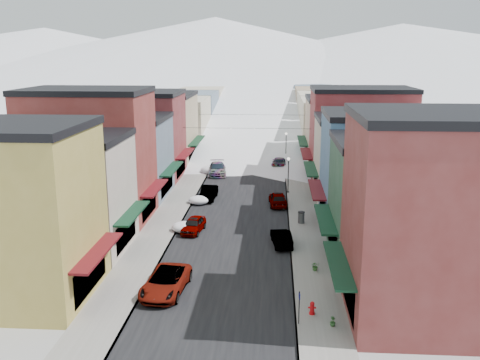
# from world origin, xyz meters

# --- Properties ---
(ground) EXTENTS (600.00, 600.00, 0.00)m
(ground) POSITION_xyz_m (0.00, 0.00, 0.00)
(ground) COLOR gray
(ground) RESTS_ON ground
(road) EXTENTS (10.00, 160.00, 0.01)m
(road) POSITION_xyz_m (0.00, 60.00, 0.01)
(road) COLOR black
(road) RESTS_ON ground
(sidewalk_left) EXTENTS (3.20, 160.00, 0.15)m
(sidewalk_left) POSITION_xyz_m (-6.60, 60.00, 0.07)
(sidewalk_left) COLOR gray
(sidewalk_left) RESTS_ON ground
(sidewalk_right) EXTENTS (3.20, 160.00, 0.15)m
(sidewalk_right) POSITION_xyz_m (6.60, 60.00, 0.07)
(sidewalk_right) COLOR gray
(sidewalk_right) RESTS_ON ground
(curb_left) EXTENTS (0.10, 160.00, 0.15)m
(curb_left) POSITION_xyz_m (-5.05, 60.00, 0.07)
(curb_left) COLOR slate
(curb_left) RESTS_ON ground
(curb_right) EXTENTS (0.10, 160.00, 0.15)m
(curb_right) POSITION_xyz_m (5.05, 60.00, 0.07)
(curb_right) COLOR slate
(curb_right) RESTS_ON ground
(bldg_l_yellow) EXTENTS (11.30, 8.70, 11.50)m
(bldg_l_yellow) POSITION_xyz_m (-13.19, 4.00, 5.76)
(bldg_l_yellow) COLOR #AF9940
(bldg_l_yellow) RESTS_ON ground
(bldg_l_cream) EXTENTS (11.30, 8.20, 9.50)m
(bldg_l_cream) POSITION_xyz_m (-13.19, 12.50, 4.76)
(bldg_l_cream) COLOR #C3B19D
(bldg_l_cream) RESTS_ON ground
(bldg_l_brick_near) EXTENTS (12.30, 8.20, 12.50)m
(bldg_l_brick_near) POSITION_xyz_m (-13.69, 20.50, 6.26)
(bldg_l_brick_near) COLOR maroon
(bldg_l_brick_near) RESTS_ON ground
(bldg_l_grayblue) EXTENTS (11.30, 9.20, 9.00)m
(bldg_l_grayblue) POSITION_xyz_m (-13.19, 29.00, 4.51)
(bldg_l_grayblue) COLOR slate
(bldg_l_grayblue) RESTS_ON ground
(bldg_l_brick_far) EXTENTS (13.30, 9.20, 11.00)m
(bldg_l_brick_far) POSITION_xyz_m (-14.19, 38.00, 5.51)
(bldg_l_brick_far) COLOR maroon
(bldg_l_brick_far) RESTS_ON ground
(bldg_l_tan) EXTENTS (11.30, 11.20, 10.00)m
(bldg_l_tan) POSITION_xyz_m (-13.19, 48.00, 5.01)
(bldg_l_tan) COLOR tan
(bldg_l_tan) RESTS_ON ground
(bldg_r_brick_near) EXTENTS (12.30, 9.20, 12.50)m
(bldg_r_brick_near) POSITION_xyz_m (13.69, 3.00, 6.26)
(bldg_r_brick_near) COLOR maroon
(bldg_r_brick_near) RESTS_ON ground
(bldg_r_green) EXTENTS (11.30, 9.20, 9.50)m
(bldg_r_green) POSITION_xyz_m (13.19, 12.00, 4.76)
(bldg_r_green) COLOR #234931
(bldg_r_green) RESTS_ON ground
(bldg_r_blue) EXTENTS (11.30, 9.20, 10.50)m
(bldg_r_blue) POSITION_xyz_m (13.19, 21.00, 5.26)
(bldg_r_blue) COLOR #406B91
(bldg_r_blue) RESTS_ON ground
(bldg_r_cream) EXTENTS (12.30, 9.20, 9.00)m
(bldg_r_cream) POSITION_xyz_m (13.69, 30.00, 4.51)
(bldg_r_cream) COLOR beige
(bldg_r_cream) RESTS_ON ground
(bldg_r_brick_far) EXTENTS (13.30, 9.20, 11.50)m
(bldg_r_brick_far) POSITION_xyz_m (14.19, 39.00, 5.76)
(bldg_r_brick_far) COLOR maroon
(bldg_r_brick_far) RESTS_ON ground
(bldg_r_tan) EXTENTS (11.30, 11.20, 9.50)m
(bldg_r_tan) POSITION_xyz_m (13.19, 49.00, 4.76)
(bldg_r_tan) COLOR tan
(bldg_r_tan) RESTS_ON ground
(distant_blocks) EXTENTS (34.00, 55.00, 8.00)m
(distant_blocks) POSITION_xyz_m (0.00, 83.00, 4.00)
(distant_blocks) COLOR gray
(distant_blocks) RESTS_ON ground
(mountain_ridge) EXTENTS (670.00, 340.00, 34.00)m
(mountain_ridge) POSITION_xyz_m (-19.47, 277.18, 14.36)
(mountain_ridge) COLOR silver
(mountain_ridge) RESTS_ON ground
(overhead_cables) EXTENTS (16.40, 15.04, 0.04)m
(overhead_cables) POSITION_xyz_m (0.00, 47.50, 6.20)
(overhead_cables) COLOR black
(overhead_cables) RESTS_ON ground
(car_white_suv) EXTENTS (2.99, 5.68, 1.52)m
(car_white_suv) POSITION_xyz_m (-3.50, 5.11, 0.76)
(car_white_suv) COLOR silver
(car_white_suv) RESTS_ON ground
(car_silver_sedan) EXTENTS (2.08, 4.09, 1.33)m
(car_silver_sedan) POSITION_xyz_m (-3.50, 17.46, 0.67)
(car_silver_sedan) COLOR #999AA0
(car_silver_sedan) RESTS_ON ground
(car_dark_hatch) EXTENTS (1.70, 4.43, 1.44)m
(car_dark_hatch) POSITION_xyz_m (-3.50, 28.29, 0.72)
(car_dark_hatch) COLOR black
(car_dark_hatch) RESTS_ON ground
(car_silver_wagon) EXTENTS (2.83, 5.62, 1.57)m
(car_silver_wagon) POSITION_xyz_m (-3.83, 40.30, 0.78)
(car_silver_wagon) COLOR #A1A3A9
(car_silver_wagon) RESTS_ON ground
(car_green_sedan) EXTENTS (1.95, 4.18, 1.33)m
(car_green_sedan) POSITION_xyz_m (4.30, 14.61, 0.66)
(car_green_sedan) COLOR black
(car_green_sedan) RESTS_ON ground
(car_gray_suv) EXTENTS (2.08, 4.46, 1.48)m
(car_gray_suv) POSITION_xyz_m (4.03, 26.39, 0.74)
(car_gray_suv) COLOR #9B9CA3
(car_gray_suv) RESTS_ON ground
(car_black_sedan) EXTENTS (2.35, 5.05, 1.43)m
(car_black_sedan) POSITION_xyz_m (4.30, 45.36, 0.71)
(car_black_sedan) COLOR black
(car_black_sedan) RESTS_ON ground
(car_lane_silver) EXTENTS (2.60, 5.20, 1.70)m
(car_lane_silver) POSITION_xyz_m (-0.87, 55.89, 0.85)
(car_lane_silver) COLOR #93959B
(car_lane_silver) RESTS_ON ground
(car_lane_white) EXTENTS (2.98, 5.42, 1.44)m
(car_lane_white) POSITION_xyz_m (2.18, 67.11, 0.72)
(car_lane_white) COLOR white
(car_lane_white) RESTS_ON ground
(fire_hydrant) EXTENTS (0.48, 0.36, 0.83)m
(fire_hydrant) POSITION_xyz_m (6.05, 2.38, 0.53)
(fire_hydrant) COLOR red
(fire_hydrant) RESTS_ON sidewalk_right
(parking_sign) EXTENTS (0.09, 0.28, 2.05)m
(parking_sign) POSITION_xyz_m (5.20, 1.14, 1.35)
(parking_sign) COLOR black
(parking_sign) RESTS_ON sidewalk_right
(trash_can) EXTENTS (0.64, 0.64, 1.09)m
(trash_can) POSITION_xyz_m (6.20, 20.22, 0.71)
(trash_can) COLOR #505254
(trash_can) RESTS_ON sidewalk_right
(streetlamp_near) EXTENTS (0.34, 0.34, 4.04)m
(streetlamp_near) POSITION_xyz_m (5.20, 31.33, 2.70)
(streetlamp_near) COLOR black
(streetlamp_near) RESTS_ON sidewalk_right
(streetlamp_far) EXTENTS (0.35, 0.35, 4.23)m
(streetlamp_far) POSITION_xyz_m (5.25, 48.97, 2.81)
(streetlamp_far) COLOR black
(streetlamp_far) RESTS_ON sidewalk_right
(planter_near) EXTENTS (0.66, 0.58, 0.69)m
(planter_near) POSITION_xyz_m (6.73, 9.13, 0.49)
(planter_near) COLOR #36692F
(planter_near) RESTS_ON sidewalk_right
(planter_far) EXTENTS (0.46, 0.46, 0.59)m
(planter_far) POSITION_xyz_m (7.16, 1.00, 0.44)
(planter_far) COLOR #2C5828
(planter_far) RESTS_ON sidewalk_right
(snow_pile_near) EXTENTS (2.27, 2.60, 0.96)m
(snow_pile_near) POSITION_xyz_m (-4.28, 17.43, 0.46)
(snow_pile_near) COLOR white
(snow_pile_near) RESTS_ON ground
(snow_pile_mid) EXTENTS (2.17, 2.53, 0.92)m
(snow_pile_mid) POSITION_xyz_m (-4.29, 26.40, 0.44)
(snow_pile_mid) COLOR white
(snow_pile_mid) RESTS_ON ground
(snow_pile_far) EXTENTS (2.40, 2.68, 1.02)m
(snow_pile_far) POSITION_xyz_m (-4.88, 40.91, 0.49)
(snow_pile_far) COLOR white
(snow_pile_far) RESTS_ON ground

